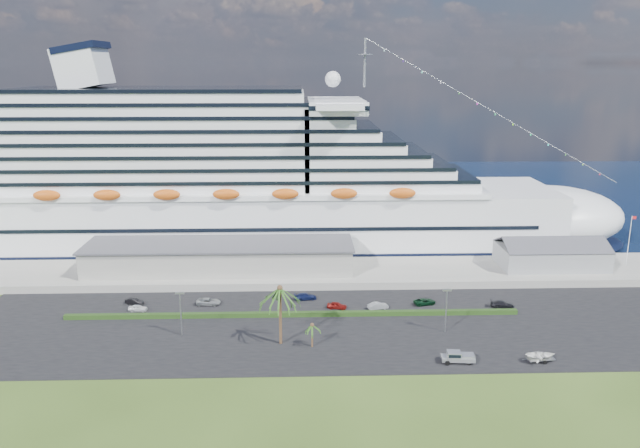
{
  "coord_description": "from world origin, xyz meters",
  "views": [
    {
      "loc": [
        -6.24,
        -97.0,
        47.89
      ],
      "look_at": [
        -2.29,
        30.0,
        15.04
      ],
      "focal_mm": 35.0,
      "sensor_mm": 36.0,
      "label": 1
    }
  ],
  "objects_px": {
    "cruise_ship": "(243,186)",
    "parked_car_3": "(305,296)",
    "pickup_truck": "(457,357)",
    "boat_trailer": "(541,356)"
  },
  "relations": [
    {
      "from": "boat_trailer",
      "to": "cruise_ship",
      "type": "bearing_deg",
      "value": 128.64
    },
    {
      "from": "cruise_ship",
      "to": "parked_car_3",
      "type": "bearing_deg",
      "value": -67.75
    },
    {
      "from": "pickup_truck",
      "to": "boat_trailer",
      "type": "distance_m",
      "value": 13.87
    },
    {
      "from": "pickup_truck",
      "to": "boat_trailer",
      "type": "xyz_separation_m",
      "value": [
        13.86,
        -0.16,
        0.02
      ]
    },
    {
      "from": "boat_trailer",
      "to": "parked_car_3",
      "type": "bearing_deg",
      "value": 142.92
    },
    {
      "from": "cruise_ship",
      "to": "boat_trailer",
      "type": "relative_size",
      "value": 32.65
    },
    {
      "from": "pickup_truck",
      "to": "boat_trailer",
      "type": "height_order",
      "value": "pickup_truck"
    },
    {
      "from": "pickup_truck",
      "to": "parked_car_3",
      "type": "bearing_deg",
      "value": 130.46
    },
    {
      "from": "parked_car_3",
      "to": "pickup_truck",
      "type": "distance_m",
      "value": 38.15
    },
    {
      "from": "cruise_ship",
      "to": "pickup_truck",
      "type": "bearing_deg",
      "value": -59.12
    }
  ]
}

